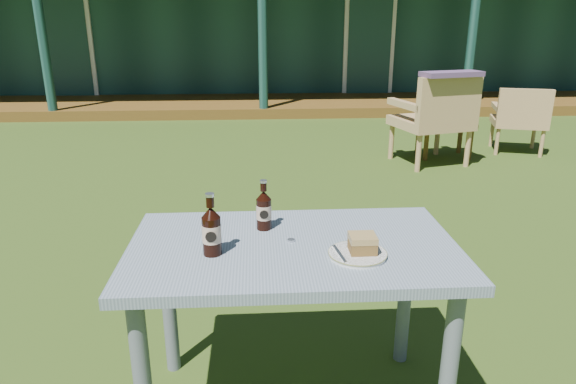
{
  "coord_description": "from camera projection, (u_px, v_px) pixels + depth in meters",
  "views": [
    {
      "loc": [
        -0.13,
        -3.31,
        1.5
      ],
      "look_at": [
        0.0,
        -1.3,
        0.82
      ],
      "focal_mm": 32.0,
      "sensor_mm": 36.0,
      "label": 1
    }
  ],
  "objects": [
    {
      "name": "ground",
      "position": [
        276.0,
        243.0,
        3.62
      ],
      "size": [
        80.0,
        80.0,
        0.0
      ],
      "primitive_type": "plane",
      "color": "#334916"
    },
    {
      "name": "pavilion",
      "position": [
        259.0,
        14.0,
        11.98
      ],
      "size": [
        15.8,
        8.3,
        3.45
      ],
      "color": "#163A33",
      "rests_on": "ground"
    },
    {
      "name": "cafe_table",
      "position": [
        293.0,
        269.0,
        1.9
      ],
      "size": [
        1.2,
        0.7,
        0.72
      ],
      "color": "slate",
      "rests_on": "ground"
    },
    {
      "name": "plate",
      "position": [
        357.0,
        254.0,
        1.78
      ],
      "size": [
        0.2,
        0.2,
        0.01
      ],
      "color": "silver",
      "rests_on": "cafe_table"
    },
    {
      "name": "cake_slice",
      "position": [
        362.0,
        243.0,
        1.77
      ],
      "size": [
        0.09,
        0.09,
        0.06
      ],
      "color": "brown",
      "rests_on": "plate"
    },
    {
      "name": "fork",
      "position": [
        339.0,
        254.0,
        1.76
      ],
      "size": [
        0.03,
        0.14,
        0.0
      ],
      "primitive_type": "cube",
      "rotation": [
        0.0,
        0.0,
        0.15
      ],
      "color": "silver",
      "rests_on": "plate"
    },
    {
      "name": "cola_bottle_near",
      "position": [
        264.0,
        210.0,
        1.99
      ],
      "size": [
        0.06,
        0.06,
        0.2
      ],
      "color": "black",
      "rests_on": "cafe_table"
    },
    {
      "name": "cola_bottle_far",
      "position": [
        212.0,
        230.0,
        1.77
      ],
      "size": [
        0.07,
        0.07,
        0.22
      ],
      "color": "black",
      "rests_on": "cafe_table"
    },
    {
      "name": "bottle_cap",
      "position": [
        291.0,
        240.0,
        1.9
      ],
      "size": [
        0.03,
        0.03,
        0.01
      ],
      "primitive_type": "cylinder",
      "color": "silver",
      "rests_on": "cafe_table"
    },
    {
      "name": "armchair_left",
      "position": [
        436.0,
        115.0,
        5.39
      ],
      "size": [
        0.86,
        0.83,
        0.96
      ],
      "color": "tan",
      "rests_on": "ground"
    },
    {
      "name": "armchair_right",
      "position": [
        520.0,
        117.0,
        5.91
      ],
      "size": [
        0.7,
        0.67,
        0.77
      ],
      "color": "tan",
      "rests_on": "ground"
    },
    {
      "name": "floral_throw",
      "position": [
        452.0,
        74.0,
        5.08
      ],
      "size": [
        0.66,
        0.38,
        0.05
      ],
      "primitive_type": "cube",
      "rotation": [
        0.0,
        0.0,
        3.4
      ],
      "color": "#573D62",
      "rests_on": "armchair_left"
    },
    {
      "name": "side_table",
      "position": [
        445.0,
        127.0,
        5.79
      ],
      "size": [
        0.6,
        0.4,
        0.4
      ],
      "color": "brown",
      "rests_on": "ground"
    }
  ]
}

